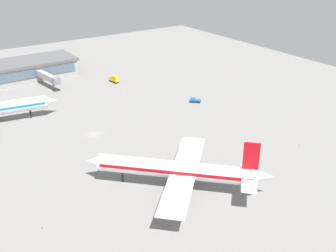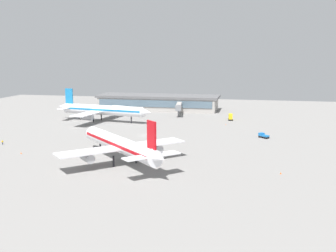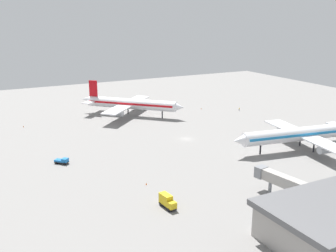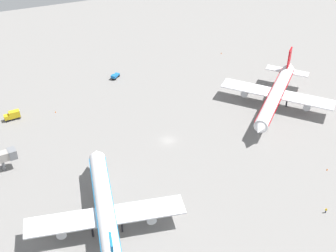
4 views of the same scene
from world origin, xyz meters
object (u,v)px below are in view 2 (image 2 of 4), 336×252
object	(u,v)px
pushback_tractor	(263,135)
catering_truck	(230,117)
safety_cone_far_side	(21,153)
safety_cone_near_gate	(226,124)
airplane_taxiing	(102,110)
safety_cone_mid_apron	(281,173)
ground_crew_worker	(2,142)
airplane_at_gate	(121,145)

from	to	relation	value
pushback_tractor	catering_truck	world-z (taller)	catering_truck
catering_truck	safety_cone_far_side	size ratio (longest dim) A/B	9.60
pushback_tractor	safety_cone_near_gate	bearing A→B (deg)	-14.07
airplane_taxiing	catering_truck	bearing A→B (deg)	24.94
pushback_tractor	safety_cone_mid_apron	size ratio (longest dim) A/B	7.45
ground_crew_worker	safety_cone_mid_apron	bearing A→B (deg)	-151.31
airplane_taxiing	catering_truck	distance (m)	65.05
pushback_tractor	safety_cone_far_side	xyz separation A→B (m)	(81.28, 44.83, -0.67)
airplane_at_gate	catering_truck	world-z (taller)	airplane_at_gate
ground_crew_worker	safety_cone_far_side	bearing A→B (deg)	-179.45
airplane_taxiing	safety_cone_far_side	xyz separation A→B (m)	(2.87, 70.11, -5.51)
safety_cone_mid_apron	safety_cone_near_gate	bearing A→B (deg)	-75.00
catering_truck	safety_cone_far_side	distance (m)	109.39
pushback_tractor	catering_truck	distance (m)	45.72
airplane_at_gate	safety_cone_far_side	size ratio (longest dim) A/B	68.90
ground_crew_worker	safety_cone_mid_apron	xyz separation A→B (m)	(-100.37, 18.57, -0.55)
airplane_at_gate	catering_truck	bearing A→B (deg)	-61.66
safety_cone_near_gate	ground_crew_worker	bearing A→B (deg)	37.57
pushback_tractor	ground_crew_worker	bearing A→B (deg)	63.42
pushback_tractor	ground_crew_worker	xyz separation A→B (m)	(96.13, 32.97, -0.12)
safety_cone_far_side	airplane_taxiing	bearing A→B (deg)	-92.35
catering_truck	ground_crew_worker	world-z (taller)	catering_truck
safety_cone_near_gate	safety_cone_far_side	world-z (taller)	same
airplane_at_gate	safety_cone_mid_apron	xyz separation A→B (m)	(-48.44, 2.47, -5.49)
airplane_at_gate	safety_cone_far_side	distance (m)	37.72
pushback_tractor	safety_cone_near_gate	xyz separation A→B (m)	(17.03, -27.87, -0.67)
catering_truck	safety_cone_mid_apron	world-z (taller)	catering_truck
airplane_taxiing	ground_crew_worker	size ratio (longest dim) A/B	31.36
catering_truck	safety_cone_mid_apron	distance (m)	96.53
ground_crew_worker	airplane_taxiing	bearing A→B (deg)	-67.76
airplane_taxiing	pushback_tractor	xyz separation A→B (m)	(-78.40, 25.27, -4.84)
airplane_taxiing	catering_truck	size ratio (longest dim) A/B	9.10
catering_truck	safety_cone_mid_apron	xyz separation A→B (m)	(-20.15, 94.39, -1.40)
airplane_at_gate	safety_cone_near_gate	world-z (taller)	airplane_at_gate
airplane_taxiing	catering_truck	world-z (taller)	airplane_taxiing
airplane_at_gate	pushback_tractor	xyz separation A→B (m)	(-44.19, -49.07, -4.82)
catering_truck	safety_cone_far_side	bearing A→B (deg)	137.76
safety_cone_near_gate	pushback_tractor	bearing A→B (deg)	121.43
airplane_taxiing	pushback_tractor	world-z (taller)	airplane_taxiing
safety_cone_near_gate	airplane_taxiing	bearing A→B (deg)	2.42
catering_truck	airplane_taxiing	bearing A→B (deg)	100.18
airplane_at_gate	safety_cone_mid_apron	size ratio (longest dim) A/B	68.90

